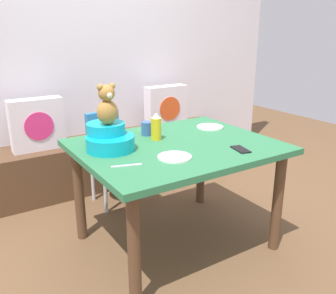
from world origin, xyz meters
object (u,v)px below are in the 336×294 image
Objects in this scene: pillow_floral_left at (37,124)px; dinner_plate_near at (210,127)px; highchair at (111,145)px; coffee_mug at (147,128)px; cell_phone at (241,149)px; pillow_floral_right at (166,107)px; dining_table at (176,158)px; teddy_bear at (107,105)px; infant_seat_teal at (109,138)px; ketchup_bottle at (156,127)px; dinner_plate_far at (175,157)px.

pillow_floral_left is 2.20× the size of dinner_plate_near.
coffee_mug is at bearing -85.00° from highchair.
cell_phone is at bearing -61.10° from pillow_floral_left.
pillow_floral_right is 1.08m from dinner_plate_near.
highchair is 0.86m from dinner_plate_near.
pillow_floral_left is at bearing 139.66° from highchair.
dining_table is 6.29× the size of dinner_plate_near.
teddy_bear is at bearing -135.19° from pillow_floral_right.
dining_table is 3.81× the size of infant_seat_teal.
dining_table is 0.25m from ketchup_bottle.
pillow_floral_right is at bearing 60.48° from dining_table.
highchair is 3.95× the size of dinner_plate_far.
cell_phone is at bearing -55.09° from ketchup_bottle.
pillow_floral_left is 1.22m from ketchup_bottle.
ketchup_bottle is 0.40m from dinner_plate_far.
teddy_bear reaches higher than dinner_plate_near.
pillow_floral_left is 2.38× the size of ketchup_bottle.
dinner_plate_near is at bearing -104.23° from pillow_floral_right.
dining_table is (-0.70, -1.24, -0.04)m from pillow_floral_right.
pillow_floral_right is 1.33× the size of infant_seat_teal.
dinner_plate_near is (0.49, -0.09, -0.04)m from coffee_mug.
pillow_floral_right is 1.23m from coffee_mug.
dining_table is at bearing -37.63° from cell_phone.
pillow_floral_left reaches higher than highchair.
pillow_floral_right reaches higher than dinner_plate_far.
teddy_bear is 0.90m from dinner_plate_near.
dining_table is 0.32m from coffee_mug.
cell_phone is at bearing -50.10° from dining_table.
dining_table is at bearing -78.63° from coffee_mug.
pillow_floral_right is at bearing -93.12° from cell_phone.
pillow_floral_right is 2.20× the size of dinner_plate_far.
dinner_plate_far is 1.39× the size of cell_phone.
cell_phone is at bearing -108.30° from dinner_plate_near.
ketchup_bottle is at bearing 3.32° from teddy_bear.
infant_seat_teal is 0.82m from cell_phone.
dining_table is 0.43m from cell_phone.
infant_seat_teal is at bearing -21.09° from cell_phone.
dinner_plate_near is (1.03, -1.05, 0.07)m from pillow_floral_left.
dinner_plate_far is (0.25, -0.35, -0.07)m from infant_seat_teal.
coffee_mug is at bearing 101.37° from dining_table.
pillow_floral_left is 1.38m from dining_table.
teddy_bear reaches higher than pillow_floral_left.
dinner_plate_far is (-0.10, -0.50, -0.04)m from coffee_mug.
cell_phone is (0.32, -0.60, -0.04)m from coffee_mug.
cell_phone is (0.37, -1.14, 0.22)m from highchair.
pillow_floral_left is 1.13m from infant_seat_teal.
pillow_floral_left is at bearing -48.63° from cell_phone.
pillow_floral_right is 1.70m from dinner_plate_far.
teddy_bear is (-0.41, 0.13, 0.38)m from dining_table.
dining_table is 6.80× the size of ketchup_bottle.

